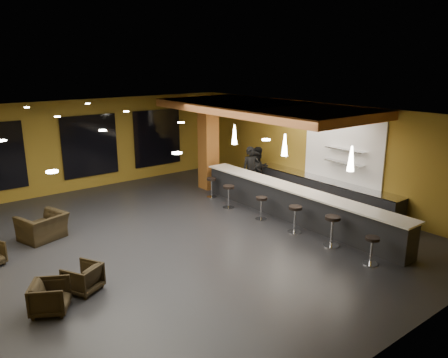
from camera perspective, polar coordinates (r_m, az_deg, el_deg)
floor at (r=12.77m, az=-5.75°, el=-7.79°), size 12.00×13.00×0.10m
ceiling at (r=11.83m, az=-6.21°, el=8.46°), size 12.00×13.00×0.10m
wall_back at (r=17.94m, az=-17.24°, el=4.37°), size 12.00×0.10×3.50m
wall_front at (r=7.77m, az=21.22°, el=-10.05°), size 12.00×0.10×3.50m
wall_right at (r=16.12m, az=12.55°, el=3.52°), size 0.10×13.00×3.50m
wood_soffit at (r=15.07m, az=4.89°, el=9.22°), size 3.60×8.00×0.28m
window_center at (r=17.85m, az=-17.10°, el=4.16°), size 2.20×0.06×2.40m
window_right at (r=19.10m, az=-8.69°, el=5.35°), size 2.20×0.06×2.40m
tile_backsplash at (r=15.40m, az=15.25°, el=3.75°), size 0.06×3.20×2.40m
bar_counter at (r=14.05m, az=9.12°, el=-3.33°), size 0.60×8.00×1.00m
bar_top at (r=13.89m, az=9.21°, el=-1.27°), size 0.78×8.10×0.05m
prep_counter at (r=15.83m, az=12.74°, el=-1.64°), size 0.70×6.00×0.86m
prep_top at (r=15.71m, az=12.84°, el=-0.05°), size 0.72×6.00×0.03m
wall_shelf_lower at (r=15.26m, az=15.43°, el=2.09°), size 0.30×1.50×0.03m
wall_shelf_upper at (r=15.16m, az=15.55°, el=3.75°), size 0.30×1.50×0.03m
column at (r=17.08m, az=-2.06°, el=4.52°), size 0.60×0.60×3.50m
pendant_0 at (r=12.35m, az=16.27°, el=2.57°), size 0.20×0.20×0.70m
pendant_1 at (r=13.92m, az=7.94°, el=4.42°), size 0.20×0.20×0.70m
pendant_2 at (r=15.73m, az=1.37°, el=5.81°), size 0.20×0.20×0.70m
staff_a at (r=16.34m, az=3.55°, el=1.04°), size 0.80×0.68×1.85m
staff_b at (r=17.15m, az=4.57°, el=1.43°), size 0.90×0.74×1.69m
staff_c at (r=17.08m, az=4.06°, el=1.16°), size 0.90×0.77×1.56m
armchair_a at (r=9.75m, az=-21.77°, el=-14.12°), size 0.97×0.96×0.66m
armchair_b at (r=10.30m, az=-17.95°, el=-12.19°), size 0.93×0.93×0.63m
armchair_d at (r=13.44m, az=-22.59°, el=-5.79°), size 1.41×1.32×0.75m
bar_stool_0 at (r=11.52m, az=18.74°, el=-8.42°), size 0.37×0.37×0.73m
bar_stool_1 at (r=12.26m, az=13.95°, el=-6.13°), size 0.44×0.44×0.87m
bar_stool_2 at (r=13.00m, az=9.26°, el=-4.77°), size 0.42×0.42×0.82m
bar_stool_3 at (r=13.93m, az=4.89°, el=-3.43°), size 0.38×0.38×0.75m
bar_stool_4 at (r=14.94m, az=0.61°, el=-1.94°), size 0.40×0.40×0.80m
bar_stool_5 at (r=16.11m, az=-1.62°, el=-0.79°), size 0.38×0.38×0.75m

